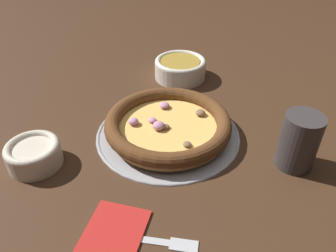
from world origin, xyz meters
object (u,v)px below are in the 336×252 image
(drinking_cup, at_px, (299,141))
(bowl_near, at_px, (180,68))
(pizza, at_px, (168,124))
(napkin, at_px, (108,244))
(fork, at_px, (151,240))
(pizza_tray, at_px, (168,133))
(bowl_far, at_px, (34,154))

(drinking_cup, bearing_deg, bowl_near, 17.34)
(pizza, xyz_separation_m, drinking_cup, (-0.15, -0.22, 0.03))
(napkin, distance_m, fork, 0.07)
(drinking_cup, relative_size, napkin, 0.63)
(pizza, distance_m, fork, 0.28)
(bowl_near, height_order, napkin, bowl_near)
(bowl_near, distance_m, fork, 0.55)
(fork, bearing_deg, bowl_near, 92.62)
(fork, bearing_deg, pizza_tray, 93.48)
(pizza_tray, bearing_deg, drinking_cup, -124.14)
(bowl_far, bearing_deg, pizza_tray, -82.90)
(pizza_tray, bearing_deg, bowl_near, -20.39)
(pizza, height_order, napkin, pizza)
(bowl_near, distance_m, drinking_cup, 0.43)
(pizza_tray, relative_size, drinking_cup, 2.79)
(napkin, height_order, fork, napkin)
(bowl_near, relative_size, bowl_far, 1.37)
(napkin, bearing_deg, bowl_far, 29.86)
(bowl_near, bearing_deg, napkin, 154.01)
(fork, bearing_deg, napkin, -164.65)
(bowl_near, bearing_deg, fork, 160.49)
(pizza_tray, xyz_separation_m, bowl_near, (0.26, -0.10, 0.03))
(drinking_cup, xyz_separation_m, napkin, (-0.10, 0.38, -0.05))
(pizza, relative_size, napkin, 1.54)
(drinking_cup, xyz_separation_m, fork, (-0.11, 0.31, -0.06))
(napkin, xyz_separation_m, fork, (-0.01, -0.07, -0.00))
(bowl_near, xyz_separation_m, fork, (-0.52, 0.18, -0.03))
(bowl_near, xyz_separation_m, drinking_cup, (-0.41, -0.13, 0.03))
(pizza, height_order, drinking_cup, drinking_cup)
(pizza, bearing_deg, napkin, 148.89)
(pizza, bearing_deg, drinking_cup, -124.16)
(pizza, height_order, fork, pizza)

